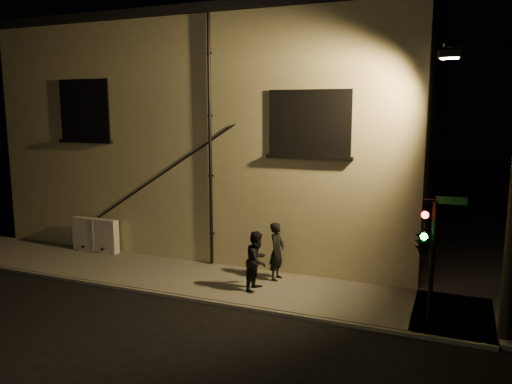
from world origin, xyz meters
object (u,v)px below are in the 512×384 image
at_px(utility_cabinet, 96,235).
at_px(pedestrian_b, 257,261).
at_px(traffic_signal, 424,240).
at_px(pedestrian_a, 277,251).

bearing_deg(utility_cabinet, pedestrian_b, -11.62).
bearing_deg(traffic_signal, pedestrian_b, 169.46).
relative_size(utility_cabinet, pedestrian_a, 1.05).
bearing_deg(utility_cabinet, pedestrian_a, -3.19).
relative_size(utility_cabinet, traffic_signal, 0.59).
bearing_deg(pedestrian_b, pedestrian_a, -8.04).
relative_size(pedestrian_a, traffic_signal, 0.56).
bearing_deg(pedestrian_b, utility_cabinet, 82.78).
relative_size(pedestrian_a, pedestrian_b, 1.03).
distance_m(pedestrian_a, traffic_signal, 5.00).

